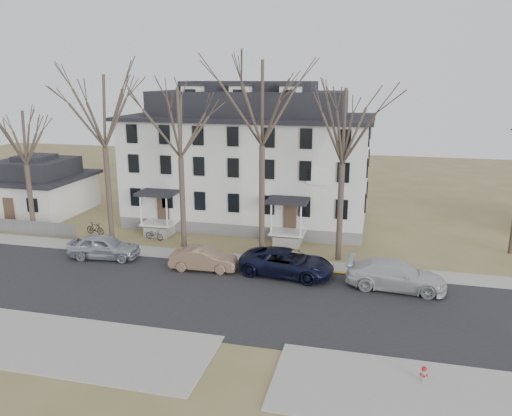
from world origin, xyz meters
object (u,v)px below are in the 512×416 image
(small_house, at_px, (38,189))
(bicycle_left, at_px, (154,235))
(tree_center, at_px, (262,97))
(car_white, at_px, (396,276))
(boarding_house, at_px, (249,160))
(car_silver, at_px, (104,247))
(tree_bungalow, at_px, (23,134))
(bicycle_right, at_px, (95,229))
(tree_mid_left, at_px, (179,118))
(tree_far_left, at_px, (102,106))
(car_navy, at_px, (287,263))
(car_tan, at_px, (204,260))
(tree_mid_right, at_px, (344,121))
(fire_hydrant, at_px, (424,374))

(small_house, bearing_deg, bicycle_left, -20.61)
(tree_center, xyz_separation_m, car_white, (9.24, -4.29, -10.23))
(boarding_house, relative_size, bicycle_left, 12.69)
(car_silver, bearing_deg, bicycle_left, -26.05)
(small_house, bearing_deg, car_silver, -38.43)
(boarding_house, height_order, tree_center, tree_center)
(tree_center, relative_size, bicycle_left, 8.97)
(car_white, bearing_deg, tree_bungalow, 84.78)
(bicycle_right, bearing_deg, tree_mid_left, -87.59)
(tree_far_left, relative_size, car_navy, 2.29)
(tree_mid_left, distance_m, car_tan, 10.25)
(tree_mid_left, relative_size, bicycle_right, 7.55)
(tree_mid_right, bearing_deg, car_white, -48.88)
(tree_bungalow, relative_size, car_white, 1.84)
(boarding_house, height_order, tree_bungalow, boarding_house)
(tree_mid_right, relative_size, car_tan, 2.87)
(car_silver, bearing_deg, tree_center, -76.77)
(small_house, relative_size, car_navy, 1.45)
(tree_bungalow, xyz_separation_m, bicycle_right, (4.97, 0.94, -7.61))
(tree_center, height_order, tree_mid_right, tree_center)
(boarding_house, distance_m, tree_bungalow, 18.17)
(small_house, xyz_separation_m, tree_far_left, (11.00, -6.20, 8.09))
(tree_mid_right, distance_m, car_white, 10.44)
(tree_far_left, xyz_separation_m, car_tan, (9.03, -4.14, -9.61))
(car_navy, bearing_deg, tree_center, 41.06)
(fire_hydrant, bearing_deg, tree_mid_right, 108.55)
(bicycle_right, distance_m, fire_hydrant, 28.38)
(small_house, xyz_separation_m, tree_center, (23.00, -6.20, 8.84))
(bicycle_right, bearing_deg, tree_center, -84.73)
(car_silver, xyz_separation_m, bicycle_right, (-3.55, 4.69, -0.34))
(tree_mid_right, bearing_deg, boarding_house, 136.19)
(car_white, bearing_deg, tree_mid_right, 44.54)
(boarding_house, distance_m, car_white, 18.04)
(tree_mid_left, bearing_deg, car_silver, -140.10)
(tree_far_left, distance_m, tree_mid_left, 6.05)
(tree_mid_left, xyz_separation_m, car_navy, (8.53, -3.74, -8.77))
(car_navy, bearing_deg, car_white, -87.74)
(tree_mid_right, bearing_deg, tree_center, 180.00)
(tree_mid_left, xyz_separation_m, fire_hydrant, (16.16, -13.89, -9.22))
(tree_mid_left, bearing_deg, fire_hydrant, -40.68)
(boarding_house, height_order, small_house, boarding_house)
(bicycle_left, bearing_deg, tree_far_left, 118.65)
(small_house, xyz_separation_m, car_tan, (20.03, -10.33, -1.52))
(car_white, bearing_deg, bicycle_right, 80.74)
(car_tan, xyz_separation_m, bicycle_right, (-11.06, 5.08, -0.23))
(tree_center, relative_size, tree_bungalow, 1.36)
(tree_mid_left, distance_m, tree_mid_right, 11.50)
(tree_center, bearing_deg, car_white, -24.89)
(tree_center, bearing_deg, tree_mid_right, 0.00)
(car_navy, bearing_deg, boarding_house, 31.90)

